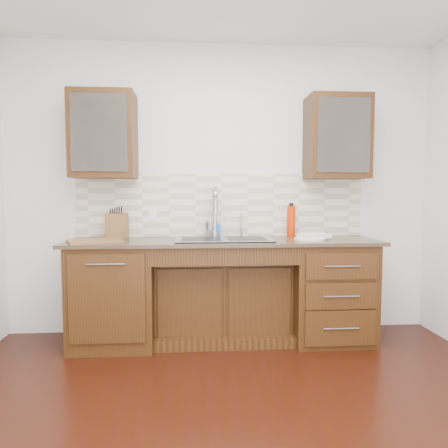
{
  "coord_description": "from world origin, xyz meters",
  "views": [
    {
      "loc": [
        -0.24,
        -2.04,
        1.3
      ],
      "look_at": [
        0.0,
        1.4,
        1.05
      ],
      "focal_mm": 32.0,
      "sensor_mm": 36.0,
      "label": 1
    }
  ],
  "objects": [
    {
      "name": "outlet_right",
      "position": [
        0.65,
        1.73,
        1.12
      ],
      "size": [
        0.08,
        0.01,
        0.12
      ],
      "primitive_type": "cube",
      "color": "white",
      "rests_on": "backsplash"
    },
    {
      "name": "base_cabinet_left",
      "position": [
        -0.95,
        1.44,
        0.44
      ],
      "size": [
        0.7,
        0.62,
        0.88
      ],
      "primitive_type": "cube",
      "color": "#593014",
      "rests_on": "ground"
    },
    {
      "name": "cup_left_b",
      "position": [
        -0.89,
        1.58,
        1.78
      ],
      "size": [
        0.13,
        0.13,
        0.1
      ],
      "primitive_type": "imported",
      "rotation": [
        0.0,
        0.0,
        -0.15
      ],
      "color": "white",
      "rests_on": "upper_cabinet_left"
    },
    {
      "name": "water_bottle",
      "position": [
        0.66,
        1.67,
        1.05
      ],
      "size": [
        0.09,
        0.09,
        0.29
      ],
      "primitive_type": "cylinder",
      "rotation": [
        0.0,
        0.0,
        -0.25
      ],
      "color": "red",
      "rests_on": "countertop"
    },
    {
      "name": "filter_tap",
      "position": [
        0.18,
        1.65,
        1.03
      ],
      "size": [
        0.02,
        0.02,
        0.24
      ],
      "primitive_type": "cylinder",
      "color": "#999993",
      "rests_on": "countertop"
    },
    {
      "name": "upper_cabinet_left",
      "position": [
        -1.05,
        1.58,
        1.83
      ],
      "size": [
        0.55,
        0.34,
        0.75
      ],
      "primitive_type": "cube",
      "color": "#593014",
      "rests_on": "wall_back"
    },
    {
      "name": "sink",
      "position": [
        0.0,
        1.41,
        0.83
      ],
      "size": [
        0.84,
        0.46,
        0.19
      ],
      "primitive_type": "cube",
      "color": "#9E9EA5",
      "rests_on": "countertop"
    },
    {
      "name": "cup_right_b",
      "position": [
        1.11,
        1.58,
        1.77
      ],
      "size": [
        0.12,
        0.12,
        0.09
      ],
      "primitive_type": "imported",
      "rotation": [
        0.0,
        0.0,
        0.22
      ],
      "color": "white",
      "rests_on": "upper_cabinet_right"
    },
    {
      "name": "knife_block",
      "position": [
        -0.95,
        1.59,
        1.02
      ],
      "size": [
        0.18,
        0.23,
        0.23
      ],
      "primitive_type": "cube",
      "rotation": [
        0.0,
        0.0,
        -0.31
      ],
      "color": "#9B6D4A",
      "rests_on": "countertop"
    },
    {
      "name": "base_cabinet_center",
      "position": [
        0.0,
        1.53,
        0.35
      ],
      "size": [
        1.2,
        0.44,
        0.7
      ],
      "primitive_type": "cube",
      "color": "#593014",
      "rests_on": "ground"
    },
    {
      "name": "countertop",
      "position": [
        0.0,
        1.43,
        0.9
      ],
      "size": [
        2.7,
        0.65,
        0.03
      ],
      "primitive_type": "cube",
      "color": "#84705B",
      "rests_on": "base_cabinet_left"
    },
    {
      "name": "backsplash",
      "position": [
        0.0,
        1.74,
        1.21
      ],
      "size": [
        2.7,
        0.02,
        0.59
      ],
      "primitive_type": "cube",
      "color": "beige",
      "rests_on": "wall_back"
    },
    {
      "name": "cup_right_a",
      "position": [
        0.89,
        1.58,
        1.77
      ],
      "size": [
        0.15,
        0.15,
        0.1
      ],
      "primitive_type": "imported",
      "rotation": [
        0.0,
        0.0,
        -0.28
      ],
      "color": "white",
      "rests_on": "upper_cabinet_right"
    },
    {
      "name": "faucet",
      "position": [
        -0.07,
        1.64,
        1.11
      ],
      "size": [
        0.04,
        0.04,
        0.4
      ],
      "primitive_type": "cylinder",
      "color": "#999993",
      "rests_on": "countertop"
    },
    {
      "name": "upper_cabinet_right",
      "position": [
        1.05,
        1.58,
        1.83
      ],
      "size": [
        0.55,
        0.34,
        0.75
      ],
      "primitive_type": "cube",
      "color": "#593014",
      "rests_on": "wall_back"
    },
    {
      "name": "cup_left_a",
      "position": [
        -1.17,
        1.58,
        1.78
      ],
      "size": [
        0.13,
        0.13,
        0.1
      ],
      "primitive_type": "imported",
      "rotation": [
        0.0,
        0.0,
        -0.02
      ],
      "color": "silver",
      "rests_on": "upper_cabinet_left"
    },
    {
      "name": "soap_bottle",
      "position": [
        -0.05,
        1.67,
        0.99
      ],
      "size": [
        0.08,
        0.08,
        0.16
      ],
      "primitive_type": "imported",
      "rotation": [
        0.0,
        0.0,
        0.06
      ],
      "color": "blue",
      "rests_on": "countertop"
    },
    {
      "name": "ground",
      "position": [
        0.0,
        0.0,
        -0.05
      ],
      "size": [
        4.0,
        3.5,
        0.1
      ],
      "primitive_type": "cube",
      "color": "black"
    },
    {
      "name": "wall_back",
      "position": [
        0.0,
        1.8,
        1.35
      ],
      "size": [
        4.0,
        0.1,
        2.7
      ],
      "primitive_type": "cube",
      "color": "white",
      "rests_on": "ground"
    },
    {
      "name": "dish_towel",
      "position": [
        0.8,
        1.39,
        0.94
      ],
      "size": [
        0.29,
        0.25,
        0.04
      ],
      "primitive_type": "cube",
      "rotation": [
        0.0,
        0.0,
        0.31
      ],
      "color": "beige",
      "rests_on": "plate"
    },
    {
      "name": "outlet_left",
      "position": [
        -0.65,
        1.73,
        1.12
      ],
      "size": [
        0.08,
        0.01,
        0.12
      ],
      "primitive_type": "cube",
      "color": "white",
      "rests_on": "backsplash"
    },
    {
      "name": "base_cabinet_right",
      "position": [
        0.95,
        1.44,
        0.44
      ],
      "size": [
        0.7,
        0.62,
        0.88
      ],
      "primitive_type": "cube",
      "color": "#593014",
      "rests_on": "ground"
    },
    {
      "name": "plate",
      "position": [
        0.75,
        1.36,
        0.92
      ],
      "size": [
        0.31,
        0.31,
        0.01
      ],
      "primitive_type": "cylinder",
      "rotation": [
        0.0,
        0.0,
        -0.18
      ],
      "color": "silver",
      "rests_on": "countertop"
    },
    {
      "name": "cutting_board",
      "position": [
        -1.09,
        1.33,
        0.92
      ],
      "size": [
        0.5,
        0.43,
        0.02
      ],
      "primitive_type": "cube",
      "rotation": [
        0.0,
        0.0,
        0.42
      ],
      "color": "brown",
      "rests_on": "countertop"
    }
  ]
}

